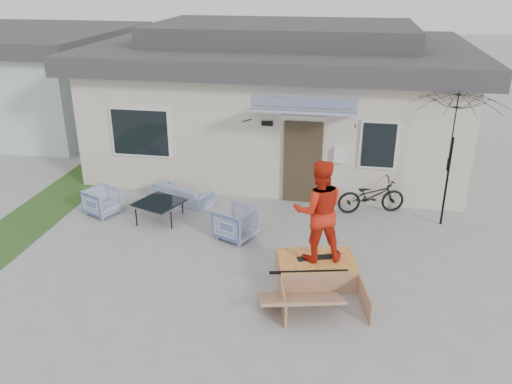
% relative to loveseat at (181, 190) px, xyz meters
% --- Properties ---
extents(ground, '(90.00, 90.00, 0.00)m').
position_rel_loveseat_xyz_m(ground, '(2.00, -3.91, -0.32)').
color(ground, gray).
rests_on(ground, ground).
extents(grass_strip, '(1.40, 8.00, 0.01)m').
position_rel_loveseat_xyz_m(grass_strip, '(-3.20, -1.91, -0.32)').
color(grass_strip, '#274B1D').
rests_on(grass_strip, ground).
extents(house, '(10.80, 8.49, 4.10)m').
position_rel_loveseat_xyz_m(house, '(2.00, 4.08, 1.62)').
color(house, beige).
rests_on(house, ground).
extents(neighbor_house, '(8.60, 7.60, 3.50)m').
position_rel_loveseat_xyz_m(neighbor_house, '(-8.50, 6.09, 1.46)').
color(neighbor_house, silver).
rests_on(neighbor_house, ground).
extents(loveseat, '(1.71, 1.04, 0.64)m').
position_rel_loveseat_xyz_m(loveseat, '(0.00, 0.00, 0.00)').
color(loveseat, '#395391').
rests_on(loveseat, ground).
extents(armchair_left, '(0.88, 0.90, 0.71)m').
position_rel_loveseat_xyz_m(armchair_left, '(-1.64, -1.06, 0.03)').
color(armchair_left, '#395391').
rests_on(armchair_left, ground).
extents(armchair_right, '(0.97, 0.99, 0.78)m').
position_rel_loveseat_xyz_m(armchair_right, '(1.77, -1.70, 0.07)').
color(armchair_right, '#395391').
rests_on(armchair_right, ground).
extents(coffee_table, '(1.21, 1.21, 0.46)m').
position_rel_loveseat_xyz_m(coffee_table, '(-0.18, -1.12, -0.09)').
color(coffee_table, black).
rests_on(coffee_table, ground).
extents(bicycle, '(1.74, 1.01, 1.05)m').
position_rel_loveseat_xyz_m(bicycle, '(4.72, 0.19, 0.20)').
color(bicycle, black).
rests_on(bicycle, ground).
extents(patio_umbrella, '(2.45, 2.34, 2.20)m').
position_rel_loveseat_xyz_m(patio_umbrella, '(6.33, -0.19, 1.43)').
color(patio_umbrella, black).
rests_on(patio_umbrella, ground).
extents(skate_ramp, '(1.81, 2.16, 0.47)m').
position_rel_loveseat_xyz_m(skate_ramp, '(3.64, -3.18, -0.08)').
color(skate_ramp, '#9B6F50').
rests_on(skate_ramp, ground).
extents(skateboard, '(0.75, 0.42, 0.05)m').
position_rel_loveseat_xyz_m(skateboard, '(3.63, -3.13, 0.17)').
color(skateboard, black).
rests_on(skateboard, skate_ramp).
extents(skater, '(1.09, 0.93, 1.92)m').
position_rel_loveseat_xyz_m(skater, '(3.63, -3.13, 1.16)').
color(skater, red).
rests_on(skater, skateboard).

